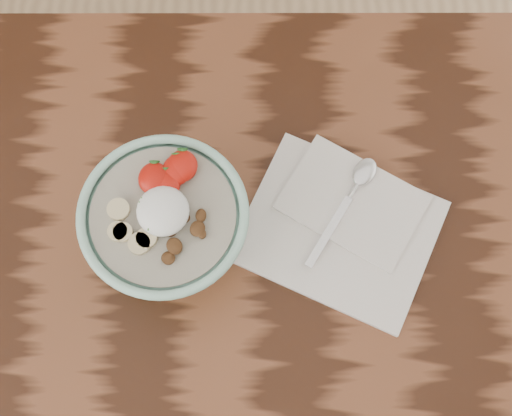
% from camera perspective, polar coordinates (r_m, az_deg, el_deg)
% --- Properties ---
extents(table, '(1.60, 0.90, 0.75)m').
position_cam_1_polar(table, '(1.07, -8.22, -8.49)').
color(table, black).
rests_on(table, ground).
extents(breakfast_bowl, '(0.21, 0.21, 0.15)m').
position_cam_1_polar(breakfast_bowl, '(0.92, -7.14, -1.27)').
color(breakfast_bowl, '#99CFBA').
rests_on(breakfast_bowl, table).
extents(napkin, '(0.31, 0.29, 0.02)m').
position_cam_1_polar(napkin, '(0.99, 6.89, -1.34)').
color(napkin, silver).
rests_on(napkin, table).
extents(spoon, '(0.11, 0.16, 0.01)m').
position_cam_1_polar(spoon, '(1.00, 7.98, 1.71)').
color(spoon, silver).
rests_on(spoon, napkin).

